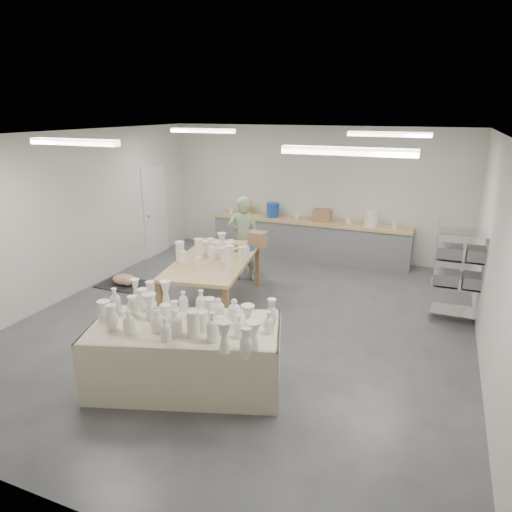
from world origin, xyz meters
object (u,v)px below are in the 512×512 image
at_px(work_table, 218,257).
at_px(red_stool, 249,260).
at_px(drying_table, 186,353).
at_px(potter, 244,238).

relative_size(work_table, red_stool, 5.28).
bearing_deg(work_table, drying_table, -82.73).
bearing_deg(drying_table, potter, 84.78).
xyz_separation_m(potter, red_stool, (0.00, 0.27, -0.55)).
relative_size(potter, red_stool, 3.56).
bearing_deg(potter, drying_table, 86.05).
height_order(work_table, potter, potter).
bearing_deg(work_table, red_stool, 84.50).
xyz_separation_m(drying_table, red_stool, (-0.86, 4.04, -0.14)).
bearing_deg(red_stool, work_table, -85.67).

